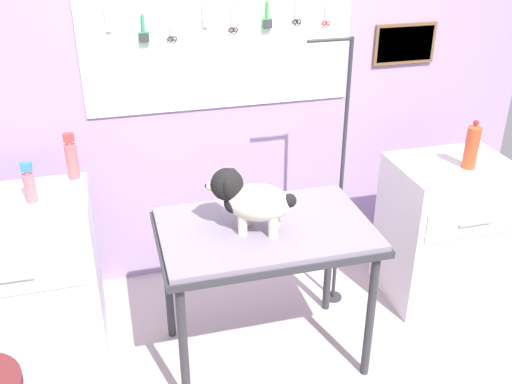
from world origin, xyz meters
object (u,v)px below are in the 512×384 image
Objects in this scene: soda_bottle at (472,146)px; cabinet_right at (444,230)px; grooming_arm at (339,190)px; counter_left at (20,280)px; grooming_table at (265,240)px; spray_bottle_short at (30,185)px; dog at (249,199)px.

cabinet_right is at bearing 119.50° from soda_bottle.
grooming_arm reaches higher than cabinet_right.
counter_left is at bearing 176.06° from soda_bottle.
soda_bottle reaches higher than grooming_table.
grooming_arm is 1.80m from counter_left.
spray_bottle_short reaches higher than cabinet_right.
spray_bottle_short is at bearing 177.47° from cabinet_right.
soda_bottle is (2.49, -0.17, 0.56)m from counter_left.
soda_bottle is at bearing 9.36° from dog.
grooming_arm is 0.77m from soda_bottle.
grooming_table is 2.51× the size of dog.
dog is (-0.08, -0.01, 0.25)m from grooming_table.
counter_left is 2.56m from soda_bottle.
cabinet_right is (1.30, 0.29, -0.54)m from dog.
dog is at bearing -21.12° from spray_bottle_short.
cabinet_right is (0.67, -0.09, -0.32)m from grooming_arm.
grooming_table is 0.65× the size of grooming_arm.
soda_bottle is at bearing -4.14° from spray_bottle_short.
counter_left is 1.02× the size of cabinet_right.
dog reaches higher than grooming_table.
spray_bottle_short is (-1.09, 0.38, 0.26)m from grooming_table.
cabinet_right is (2.45, -0.10, -0.01)m from counter_left.
grooming_arm is at bearing -0.50° from counter_left.
spray_bottle_short is 2.35m from soda_bottle.
counter_left is 0.56m from spray_bottle_short.
dog is at bearing -18.82° from counter_left.
dog is at bearing -171.11° from grooming_table.
grooming_table is 1.28m from cabinet_right.
soda_bottle reaches higher than spray_bottle_short.
counter_left is at bearing 179.51° from spray_bottle_short.
spray_bottle_short is at bearing 160.98° from grooming_table.
spray_bottle_short is (-2.31, 0.10, 0.56)m from cabinet_right.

